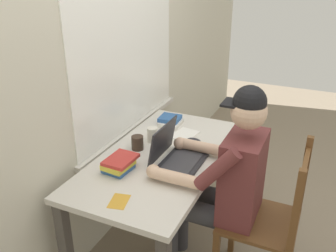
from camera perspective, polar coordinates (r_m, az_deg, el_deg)
ground_plane at (r=2.74m, az=-0.75°, el=-17.42°), size 8.00×8.00×0.00m
back_wall at (r=2.33m, az=-10.72°, el=10.79°), size 6.00×0.08×2.60m
desk at (r=2.38m, az=-0.83°, el=-6.46°), size 1.37×0.71×0.70m
seated_person at (r=2.14m, az=8.65°, el=-7.93°), size 0.50×0.60×1.26m
wooden_chair at (r=2.22m, az=15.44°, el=-14.22°), size 0.42×0.42×0.95m
laptop at (r=2.24m, az=1.08°, el=-4.27°), size 0.33×0.27×0.23m
computer_mouse at (r=2.48m, az=4.01°, el=-2.30°), size 0.06×0.10×0.03m
coffee_mug_white at (r=2.48m, az=-2.42°, el=-1.32°), size 0.11×0.07×0.10m
coffee_mug_dark at (r=2.39m, az=-4.78°, el=-2.62°), size 0.12×0.08×0.09m
book_stack_main at (r=2.17m, az=-7.62°, el=-5.89°), size 0.21×0.17×0.08m
book_stack_side at (r=2.74m, az=0.39°, el=0.79°), size 0.18×0.17×0.06m
paper_pile_near_laptop at (r=2.60m, az=2.56°, el=-1.32°), size 0.22×0.18×0.00m
landscape_photo_print at (r=1.93m, az=-7.62°, el=-11.53°), size 0.15×0.12×0.00m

